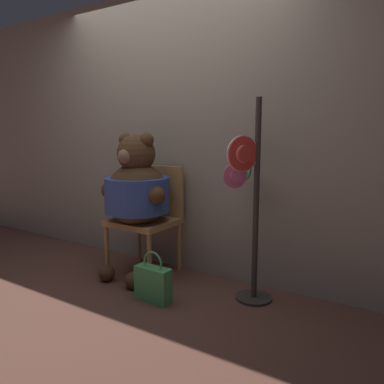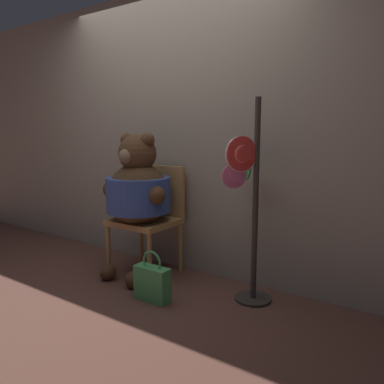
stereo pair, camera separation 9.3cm
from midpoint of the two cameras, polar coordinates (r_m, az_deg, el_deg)
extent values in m
plane|color=brown|center=(3.31, -9.70, -13.92)|extent=(14.00, 14.00, 0.00)
cube|color=gray|center=(3.54, -3.24, 9.05)|extent=(8.00, 0.10, 2.57)
cylinder|color=#B2844C|center=(3.51, -13.58, -8.68)|extent=(0.04, 0.04, 0.46)
cylinder|color=#B2844C|center=(3.19, -7.36, -10.31)|extent=(0.04, 0.04, 0.46)
cylinder|color=#B2844C|center=(3.82, -8.78, -7.10)|extent=(0.04, 0.04, 0.46)
cylinder|color=#B2844C|center=(3.52, -2.72, -8.37)|extent=(0.04, 0.04, 0.46)
cube|color=#B2844C|center=(3.43, -8.23, -4.52)|extent=(0.55, 0.50, 0.05)
cube|color=#B2844C|center=(3.56, -5.89, 0.27)|extent=(0.55, 0.04, 0.47)
sphere|color=#4C331E|center=(3.33, -9.13, -0.40)|extent=(0.55, 0.55, 0.55)
cylinder|color=#334C99|center=(3.33, -9.13, -0.40)|extent=(0.57, 0.57, 0.31)
sphere|color=#4C331E|center=(3.29, -9.29, 5.81)|extent=(0.33, 0.33, 0.33)
sphere|color=#4C331E|center=(3.36, -10.84, 7.83)|extent=(0.12, 0.12, 0.12)
sphere|color=#4C331E|center=(3.21, -7.77, 7.85)|extent=(0.12, 0.12, 0.12)
sphere|color=#7A604C|center=(3.18, -10.98, 5.36)|extent=(0.12, 0.12, 0.12)
sphere|color=#4C331E|center=(3.45, -13.18, 0.29)|extent=(0.16, 0.16, 0.16)
sphere|color=#4C331E|center=(3.10, -6.35, -0.51)|extent=(0.16, 0.16, 0.16)
sphere|color=#4C331E|center=(3.43, -13.62, -11.90)|extent=(0.14, 0.14, 0.14)
sphere|color=#4C331E|center=(3.23, -9.76, -13.12)|extent=(0.14, 0.14, 0.14)
cylinder|color=#332D28|center=(3.06, 8.48, -15.63)|extent=(0.28, 0.28, 0.02)
cylinder|color=#332D28|center=(2.83, 8.83, -1.54)|extent=(0.04, 0.04, 1.54)
cylinder|color=silver|center=(2.72, 6.76, 5.81)|extent=(0.15, 0.23, 0.26)
cylinder|color=silver|center=(2.72, 6.76, 5.81)|extent=(0.10, 0.13, 0.13)
cylinder|color=#D16693|center=(2.74, 5.62, 2.48)|extent=(0.13, 0.14, 0.18)
cylinder|color=#D16693|center=(2.74, 5.62, 2.48)|extent=(0.10, 0.10, 0.09)
cylinder|color=red|center=(2.71, 6.82, 5.81)|extent=(0.13, 0.22, 0.25)
cylinder|color=red|center=(2.71, 6.82, 5.81)|extent=(0.12, 0.14, 0.12)
cylinder|color=#3D9351|center=(2.95, 7.03, 3.67)|extent=(0.17, 0.11, 0.19)
cylinder|color=#3D9351|center=(2.95, 7.03, 3.67)|extent=(0.11, 0.10, 0.09)
cube|color=#479E56|center=(2.97, -6.88, -13.77)|extent=(0.29, 0.11, 0.27)
torus|color=#479E56|center=(2.91, -6.94, -10.61)|extent=(0.18, 0.02, 0.18)
camera|label=1|loc=(0.05, -90.88, -0.14)|focal=35.00mm
camera|label=2|loc=(0.05, 89.12, 0.14)|focal=35.00mm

